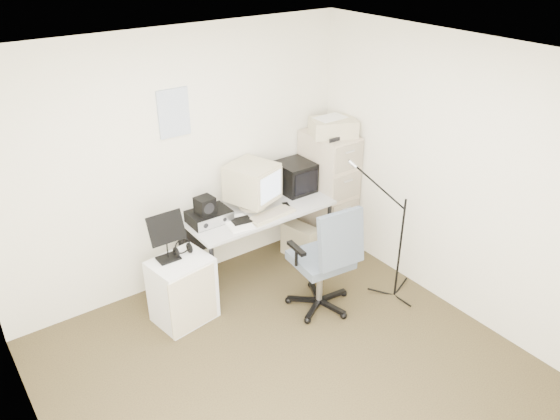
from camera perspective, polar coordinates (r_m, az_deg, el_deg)
floor at (r=4.63m, az=1.43°, el=-17.02°), size 3.60×3.60×0.01m
ceiling at (r=3.37m, az=1.94°, el=14.77°), size 3.60×3.60×0.01m
wall_back at (r=5.23m, az=-10.42°, el=4.79°), size 3.60×0.02×2.50m
wall_front at (r=2.95m, az=24.55°, el=-18.34°), size 3.60×0.02×2.50m
wall_left at (r=3.29m, az=-24.89°, el=-12.99°), size 0.02×3.60×2.50m
wall_right at (r=5.03m, az=18.21°, el=2.82°), size 0.02×3.60×2.50m
wall_calendar at (r=5.04m, az=-11.06°, el=9.92°), size 0.30×0.02×0.44m
filing_cabinet at (r=6.02m, az=5.00°, el=2.08°), size 0.40×0.60×1.30m
printer at (r=5.71m, az=5.60°, el=8.60°), size 0.54×0.47×0.18m
desk at (r=5.63m, az=-2.32°, el=-3.11°), size 1.50×0.70×0.73m
crt_monitor at (r=5.39m, az=-2.94°, el=2.50°), size 0.53×0.54×0.45m
crt_tv at (r=5.75m, az=1.56°, el=3.50°), size 0.35×0.37×0.32m
desk_speaker at (r=5.63m, az=-0.75°, el=2.09°), size 0.11×0.11×0.16m
keyboard at (r=5.29m, az=-0.89°, el=-0.53°), size 0.50×0.22×0.03m
mouse at (r=5.47m, az=0.63°, el=0.47°), size 0.09×0.11×0.03m
radio_receiver at (r=5.23m, az=-7.44°, el=-0.65°), size 0.39×0.28×0.11m
radio_speaker at (r=5.13m, az=-7.85°, el=0.48°), size 0.18×0.17×0.16m
papers at (r=5.18m, az=-4.42°, el=-1.37°), size 0.27×0.34×0.02m
pc_tower at (r=5.95m, az=2.08°, el=-3.26°), size 0.26×0.43×0.38m
office_chair at (r=5.02m, az=4.27°, el=-4.96°), size 0.69×0.69×1.09m
side_cart at (r=5.06m, az=-10.14°, el=-8.22°), size 0.57×0.48×0.63m
music_stand at (r=4.81m, az=-11.84°, el=-2.70°), size 0.33×0.20×0.47m
headphones at (r=4.94m, az=-10.12°, el=-4.05°), size 0.20×0.20×0.03m
mic_stand at (r=5.20m, az=12.60°, el=-2.48°), size 0.03×0.03×1.38m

